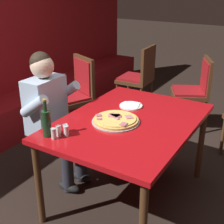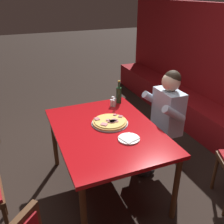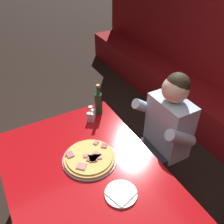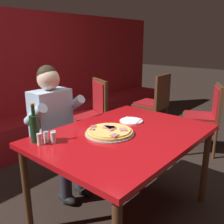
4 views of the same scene
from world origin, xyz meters
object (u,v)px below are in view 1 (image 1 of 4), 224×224
at_px(dining_chair_near_right, 76,91).
at_px(dining_chair_by_booth, 140,75).
at_px(diner_seated_blue_shirt, 53,114).
at_px(plate_white_paper, 131,106).
at_px(beer_bottle, 46,122).
at_px(shaker_red_pepper_flakes, 54,134).
at_px(shaker_parmesan, 65,130).
at_px(main_dining_table, 129,128).
at_px(shaker_black_pepper, 59,131).
at_px(shaker_oregano, 66,132).
at_px(dining_chair_far_left, 196,88).
at_px(pizza, 116,120).

distance_m(dining_chair_near_right, dining_chair_by_booth, 1.08).
bearing_deg(diner_seated_blue_shirt, plate_white_paper, -58.31).
bearing_deg(beer_bottle, shaker_red_pepper_flakes, -100.21).
distance_m(diner_seated_blue_shirt, dining_chair_near_right, 1.02).
bearing_deg(beer_bottle, dining_chair_near_right, 29.80).
bearing_deg(shaker_parmesan, diner_seated_blue_shirt, 50.70).
xyz_separation_m(main_dining_table, dining_chair_near_right, (0.81, 1.17, -0.13)).
distance_m(main_dining_table, dining_chair_by_booth, 1.99).
relative_size(shaker_red_pepper_flakes, shaker_black_pepper, 1.00).
bearing_deg(shaker_black_pepper, shaker_oregano, -66.99).
relative_size(main_dining_table, dining_chair_far_left, 1.50).
bearing_deg(dining_chair_far_left, diner_seated_blue_shirt, 157.41).
height_order(main_dining_table, shaker_parmesan, shaker_parmesan).
height_order(shaker_red_pepper_flakes, dining_chair_far_left, dining_chair_far_left).
bearing_deg(shaker_oregano, dining_chair_far_left, -7.58).
xyz_separation_m(plate_white_paper, shaker_red_pepper_flakes, (-0.84, 0.19, 0.03)).
bearing_deg(plate_white_paper, shaker_red_pepper_flakes, 167.47).
distance_m(shaker_red_pepper_flakes, diner_seated_blue_shirt, 0.64).
height_order(shaker_black_pepper, dining_chair_near_right, dining_chair_near_right).
height_order(shaker_parmesan, dining_chair_far_left, dining_chair_far_left).
bearing_deg(shaker_black_pepper, dining_chair_far_left, -8.82).
xyz_separation_m(main_dining_table, pizza, (-0.09, 0.08, 0.09)).
bearing_deg(pizza, dining_chair_near_right, 50.64).
bearing_deg(shaker_parmesan, beer_bottle, 130.23).
xyz_separation_m(dining_chair_by_booth, dining_chair_far_left, (-0.07, -0.84, -0.03)).
bearing_deg(shaker_red_pepper_flakes, dining_chair_by_booth, 11.43).
bearing_deg(dining_chair_by_booth, shaker_black_pepper, -168.31).
relative_size(beer_bottle, dining_chair_far_left, 0.31).
bearing_deg(main_dining_table, dining_chair_near_right, 55.50).
bearing_deg(dining_chair_by_booth, main_dining_table, -156.28).
relative_size(main_dining_table, plate_white_paper, 6.71).
height_order(pizza, shaker_oregano, shaker_oregano).
xyz_separation_m(shaker_red_pepper_flakes, diner_seated_blue_shirt, (0.47, 0.42, -0.11)).
bearing_deg(plate_white_paper, shaker_black_pepper, 166.57).
height_order(beer_bottle, dining_chair_near_right, beer_bottle).
xyz_separation_m(shaker_parmesan, dining_chair_near_right, (1.29, 0.89, -0.24)).
xyz_separation_m(shaker_oregano, dining_chair_far_left, (2.25, -0.30, -0.26)).
bearing_deg(shaker_parmesan, pizza, -28.59).
relative_size(shaker_oregano, dining_chair_near_right, 0.09).
bearing_deg(shaker_parmesan, main_dining_table, -30.92).
xyz_separation_m(diner_seated_blue_shirt, dining_chair_near_right, (0.92, 0.44, -0.13)).
relative_size(shaker_red_pepper_flakes, dining_chair_by_booth, 0.09).
relative_size(shaker_black_pepper, shaker_parmesan, 1.00).
relative_size(main_dining_table, dining_chair_by_booth, 1.41).
relative_size(shaker_red_pepper_flakes, dining_chair_far_left, 0.09).
bearing_deg(pizza, shaker_black_pepper, 150.85).
bearing_deg(shaker_oregano, diner_seated_blue_shirt, 50.68).
bearing_deg(beer_bottle, dining_chair_far_left, -10.41).
distance_m(dining_chair_near_right, dining_chair_far_left, 1.54).
bearing_deg(shaker_black_pepper, shaker_red_pepper_flakes, -179.46).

